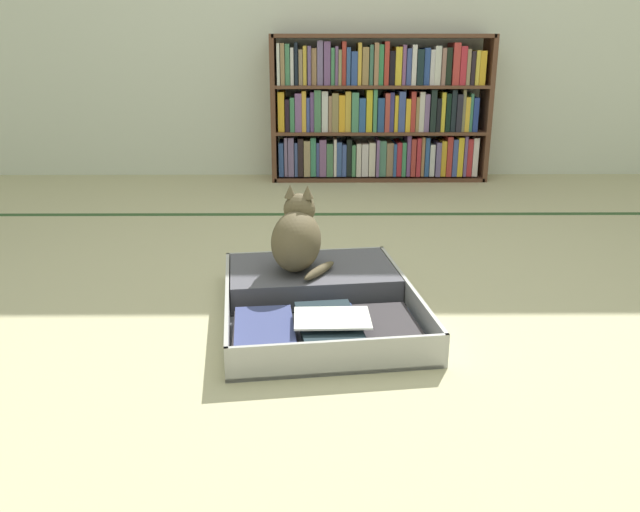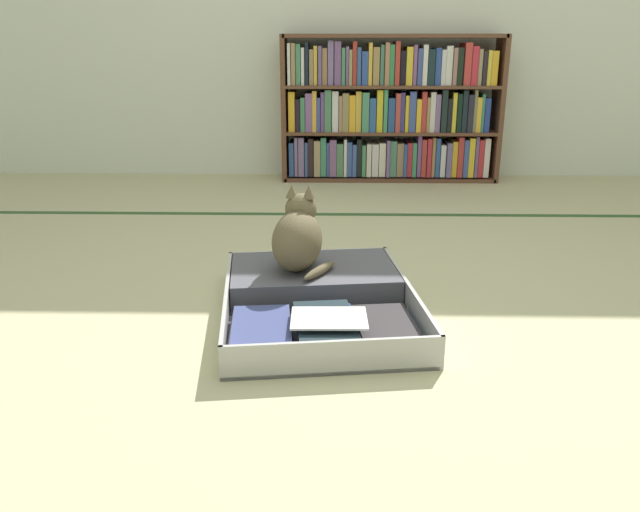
# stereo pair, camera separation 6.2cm
# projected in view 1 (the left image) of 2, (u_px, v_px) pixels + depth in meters

# --- Properties ---
(ground_plane) EXTENTS (10.00, 10.00, 0.00)m
(ground_plane) POSITION_uv_depth(u_px,v_px,m) (360.00, 312.00, 2.09)
(ground_plane) COLOR #C1B98D
(tatami_border) EXTENTS (4.80, 0.05, 0.00)m
(tatami_border) POSITION_uv_depth(u_px,v_px,m) (343.00, 214.00, 3.32)
(tatami_border) COLOR #30532A
(tatami_border) RESTS_ON ground_plane
(bookshelf) EXTENTS (1.42, 0.26, 0.93)m
(bookshelf) POSITION_uv_depth(u_px,v_px,m) (378.00, 111.00, 4.09)
(bookshelf) COLOR brown
(bookshelf) RESTS_ON ground_plane
(open_suitcase) EXTENTS (0.71, 0.87, 0.10)m
(open_suitcase) POSITION_uv_depth(u_px,v_px,m) (316.00, 297.00, 2.11)
(open_suitcase) COLOR #B9B6B3
(open_suitcase) RESTS_ON ground_plane
(black_cat) EXTENTS (0.25, 0.30, 0.29)m
(black_cat) POSITION_uv_depth(u_px,v_px,m) (298.00, 238.00, 2.17)
(black_cat) COLOR brown
(black_cat) RESTS_ON open_suitcase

